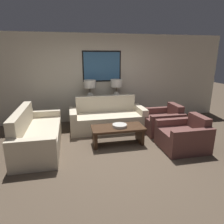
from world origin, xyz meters
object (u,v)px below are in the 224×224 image
object	(u,v)px
decorative_bowl	(120,126)
armchair_near_camera	(183,137)
couch_by_side	(37,135)
coffee_table	(118,131)
couch_by_back_wall	(108,119)
armchair_near_back_wall	(162,122)
console_table	(104,111)
table_lamp_left	(90,87)
table_lamp_right	(116,86)

from	to	relation	value
decorative_bowl	armchair_near_camera	xyz separation A→B (m)	(1.34, -0.52, -0.18)
couch_by_side	coffee_table	bearing A→B (deg)	-4.96
couch_by_back_wall	coffee_table	distance (m)	1.03
couch_by_back_wall	armchair_near_back_wall	bearing A→B (deg)	-19.24
console_table	table_lamp_left	bearing A→B (deg)	180.00
table_lamp_left	decorative_bowl	size ratio (longest dim) A/B	1.78
table_lamp_right	armchair_near_camera	size ratio (longest dim) A/B	0.63
coffee_table	armchair_near_back_wall	bearing A→B (deg)	20.91
table_lamp_right	couch_by_back_wall	bearing A→B (deg)	-121.66
coffee_table	table_lamp_right	bearing A→B (deg)	78.17
couch_by_back_wall	armchair_near_camera	distance (m)	2.12
decorative_bowl	armchair_near_back_wall	xyz separation A→B (m)	(1.34, 0.54, -0.18)
console_table	armchair_near_camera	size ratio (longest dim) A/B	1.41
table_lamp_left	table_lamp_right	world-z (taller)	same
table_lamp_left	armchair_near_back_wall	world-z (taller)	table_lamp_left
table_lamp_left	armchair_near_camera	distance (m)	3.00
console_table	table_lamp_right	world-z (taller)	table_lamp_right
table_lamp_right	decorative_bowl	distance (m)	1.85
table_lamp_right	couch_by_back_wall	world-z (taller)	table_lamp_right
table_lamp_left	couch_by_back_wall	distance (m)	1.13
coffee_table	decorative_bowl	world-z (taller)	decorative_bowl
table_lamp_left	table_lamp_right	xyz separation A→B (m)	(0.81, 0.00, 0.00)
table_lamp_left	coffee_table	bearing A→B (deg)	-74.77
table_lamp_right	couch_by_back_wall	size ratio (longest dim) A/B	0.29
couch_by_side	armchair_near_back_wall	xyz separation A→B (m)	(3.19, 0.37, -0.03)
table_lamp_right	armchair_near_camera	bearing A→B (deg)	-65.12
table_lamp_right	coffee_table	world-z (taller)	table_lamp_right
couch_by_side	couch_by_back_wall	bearing A→B (deg)	26.32
console_table	armchair_near_back_wall	distance (m)	1.85
console_table	couch_by_side	distance (m)	2.33
decorative_bowl	armchair_near_back_wall	bearing A→B (deg)	21.76
console_table	table_lamp_right	distance (m)	0.87
console_table	armchair_near_camera	bearing A→B (deg)	-57.08
decorative_bowl	couch_by_side	bearing A→B (deg)	174.88
console_table	table_lamp_left	distance (m)	0.87
table_lamp_left	couch_by_side	distance (m)	2.20
couch_by_back_wall	armchair_near_back_wall	xyz separation A→B (m)	(1.43, -0.50, -0.03)
table_lamp_left	couch_by_back_wall	world-z (taller)	table_lamp_left
couch_by_side	decorative_bowl	size ratio (longest dim) A/B	6.13
console_table	table_lamp_right	size ratio (longest dim) A/B	2.23
couch_by_back_wall	couch_by_side	distance (m)	1.96
console_table	decorative_bowl	world-z (taller)	console_table
console_table	coffee_table	bearing A→B (deg)	-88.20
armchair_near_camera	armchair_near_back_wall	bearing A→B (deg)	90.00
couch_by_back_wall	decorative_bowl	size ratio (longest dim) A/B	6.13
table_lamp_right	couch_by_side	size ratio (longest dim) A/B	0.29
couch_by_back_wall	decorative_bowl	world-z (taller)	couch_by_back_wall
table_lamp_left	armchair_near_camera	world-z (taller)	table_lamp_left
couch_by_side	armchair_near_camera	size ratio (longest dim) A/B	2.19
table_lamp_right	coffee_table	bearing A→B (deg)	-101.83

